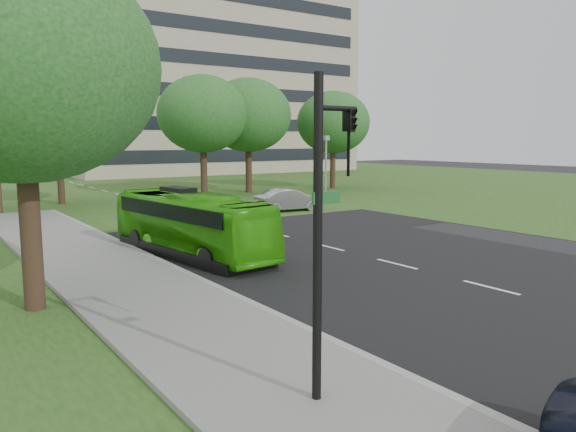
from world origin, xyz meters
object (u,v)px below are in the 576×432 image
object	(u,v)px
tree_park_b	(57,120)
office_building	(206,83)
camera_pole	(326,160)
bus	(191,224)
tree_park_e	(333,123)
traffic_light	(326,215)
sedan	(289,200)
tree_park_d	(248,115)
tree_park_c	(203,114)
tree_side_near	(20,66)

from	to	relation	value
tree_park_b	office_building	bearing A→B (deg)	49.84
camera_pole	bus	bearing A→B (deg)	-135.14
tree_park_e	traffic_light	world-z (taller)	tree_park_e
office_building	tree_park_e	size ratio (longest dim) A/B	4.47
tree_park_e	sedan	size ratio (longest dim) A/B	2.04
camera_pole	tree_park_d	bearing A→B (deg)	101.10
tree_park_e	traffic_light	bearing A→B (deg)	-129.09
office_building	traffic_light	bearing A→B (deg)	-114.72
tree_park_d	tree_park_b	bearing A→B (deg)	-179.32
tree_park_c	camera_pole	distance (m)	11.36
tree_park_e	sedan	xyz separation A→B (m)	(-12.88, -11.54, -5.38)
tree_park_d	bus	world-z (taller)	tree_park_d
tree_park_b	tree_side_near	xyz separation A→B (m)	(-6.45, -25.79, 0.53)
tree_park_b	tree_park_e	size ratio (longest dim) A/B	0.97
tree_park_b	tree_park_e	bearing A→B (deg)	-2.01
tree_park_c	traffic_light	size ratio (longest dim) A/B	1.73
tree_park_b	bus	bearing A→B (deg)	-89.91
camera_pole	tree_park_c	bearing A→B (deg)	125.95
tree_park_d	tree_park_e	distance (m)	8.54
tree_side_near	office_building	bearing A→B (deg)	59.82
bus	sedan	bearing A→B (deg)	32.68
office_building	sedan	size ratio (longest dim) A/B	9.11
bus	tree_side_near	bearing A→B (deg)	-154.47
tree_park_b	bus	size ratio (longest dim) A/B	0.98
tree_park_d	camera_pole	distance (m)	10.77
tree_park_c	tree_park_e	size ratio (longest dim) A/B	1.08
tree_park_b	tree_park_d	bearing A→B (deg)	0.68
tree_park_e	office_building	bearing A→B (deg)	83.94
office_building	camera_pole	size ratio (longest dim) A/B	8.32
tree_park_d	tree_park_e	world-z (taller)	tree_park_d
tree_park_b	bus	world-z (taller)	tree_park_b
bus	camera_pole	xyz separation A→B (m)	(15.87, 11.62, 1.88)
tree_park_e	camera_pole	size ratio (longest dim) A/B	1.86
tree_park_e	camera_pole	world-z (taller)	tree_park_e
tree_park_e	sedan	bearing A→B (deg)	-138.15
tree_park_b	camera_pole	bearing A→B (deg)	-32.15
tree_park_e	bus	world-z (taller)	tree_park_e
tree_park_d	tree_park_c	bearing A→B (deg)	-172.94
tree_side_near	tree_park_e	bearing A→B (deg)	39.38
tree_park_d	traffic_light	bearing A→B (deg)	-118.55
tree_park_d	traffic_light	world-z (taller)	tree_park_d
office_building	camera_pole	bearing A→B (deg)	-105.22
tree_park_c	tree_park_e	distance (m)	13.01
tree_side_near	tree_park_c	bearing A→B (deg)	55.60
tree_park_c	sedan	distance (m)	13.34
office_building	tree_park_e	distance (m)	34.21
tree_park_e	sedan	world-z (taller)	tree_park_e
sedan	traffic_light	xyz separation A→B (m)	(-14.45, -22.11, 2.56)
office_building	tree_park_b	size ratio (longest dim) A/B	4.62
office_building	camera_pole	distance (m)	45.11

